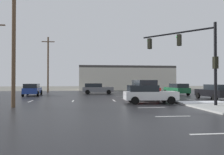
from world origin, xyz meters
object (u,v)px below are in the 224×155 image
object	(u,v)px
suv_red	(144,89)
sedan_green	(177,89)
utility_pole_mid	(14,44)
sedan_black	(215,92)
sedan_grey	(97,88)
sedan_white	(148,94)
traffic_signal_mast	(192,51)
sedan_blue	(32,89)
utility_pole_distant	(48,63)

from	to	relation	value
suv_red	sedan_green	bearing A→B (deg)	134.36
sedan_green	utility_pole_mid	bearing A→B (deg)	120.46
suv_red	sedan_black	size ratio (longest dim) A/B	1.06
sedan_grey	sedan_white	world-z (taller)	same
sedan_black	traffic_signal_mast	bearing A→B (deg)	131.91
traffic_signal_mast	sedan_white	size ratio (longest dim) A/B	1.37
sedan_grey	sedan_blue	bearing A→B (deg)	-157.49
sedan_green	utility_pole_distant	world-z (taller)	utility_pole_distant
sedan_blue	traffic_signal_mast	bearing A→B (deg)	-133.74
sedan_white	utility_pole_mid	bearing A→B (deg)	-169.74
utility_pole_mid	sedan_blue	bearing A→B (deg)	97.48
suv_red	sedan_green	distance (m)	9.20
suv_red	utility_pole_distant	distance (m)	21.23
sedan_white	utility_pole_mid	world-z (taller)	utility_pole_mid
sedan_green	utility_pole_mid	xyz separation A→B (m)	(-17.73, -12.15, 3.81)
sedan_blue	utility_pole_mid	distance (m)	13.58
suv_red	sedan_grey	bearing A→B (deg)	-158.14
sedan_green	utility_pole_mid	world-z (taller)	utility_pole_mid
suv_red	sedan_white	size ratio (longest dim) A/B	1.07
sedan_blue	sedan_green	world-z (taller)	same
suv_red	utility_pole_mid	distance (m)	13.10
traffic_signal_mast	sedan_black	world-z (taller)	traffic_signal_mast
sedan_blue	sedan_white	size ratio (longest dim) A/B	1.01
sedan_black	sedan_white	world-z (taller)	same
sedan_green	sedan_blue	bearing A→B (deg)	83.76
utility_pole_mid	utility_pole_distant	bearing A→B (deg)	93.28
sedan_white	utility_pole_distant	world-z (taller)	utility_pole_distant
suv_red	sedan_black	world-z (taller)	suv_red
sedan_grey	utility_pole_distant	size ratio (longest dim) A/B	0.48
sedan_black	utility_pole_mid	xyz separation A→B (m)	(-18.65, -4.67, 3.81)
sedan_black	sedan_white	size ratio (longest dim) A/B	1.01
sedan_grey	suv_red	bearing A→B (deg)	-62.78
sedan_white	utility_pole_mid	distance (m)	11.44
sedan_grey	utility_pole_mid	size ratio (longest dim) A/B	0.52
suv_red	sedan_black	bearing A→B (deg)	81.72
traffic_signal_mast	sedan_green	xyz separation A→B (m)	(3.94, 12.23, -3.51)
sedan_green	sedan_white	xyz separation A→B (m)	(-7.07, -10.46, 0.00)
traffic_signal_mast	utility_pole_mid	size ratio (longest dim) A/B	0.70
traffic_signal_mast	sedan_white	bearing A→B (deg)	17.28
traffic_signal_mast	sedan_grey	bearing A→B (deg)	-19.83
sedan_green	suv_red	bearing A→B (deg)	131.76
traffic_signal_mast	sedan_blue	xyz separation A→B (m)	(-15.48, 13.00, -3.51)
suv_red	utility_pole_mid	size ratio (longest dim) A/B	0.55
sedan_white	utility_pole_mid	size ratio (longest dim) A/B	0.51
utility_pole_distant	suv_red	bearing A→B (deg)	-52.93
sedan_blue	sedan_green	distance (m)	19.44
sedan_grey	utility_pole_distant	distance (m)	11.19
sedan_black	utility_pole_distant	world-z (taller)	utility_pole_distant
sedan_green	traffic_signal_mast	bearing A→B (deg)	158.16
sedan_blue	utility_pole_distant	world-z (taller)	utility_pole_distant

